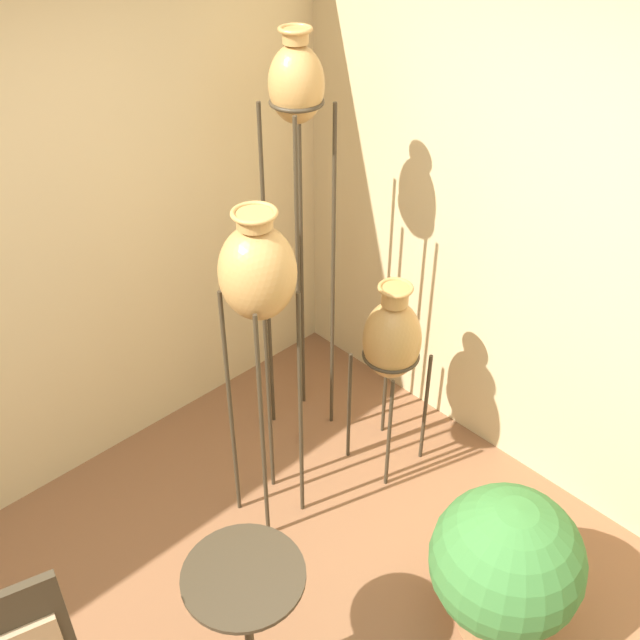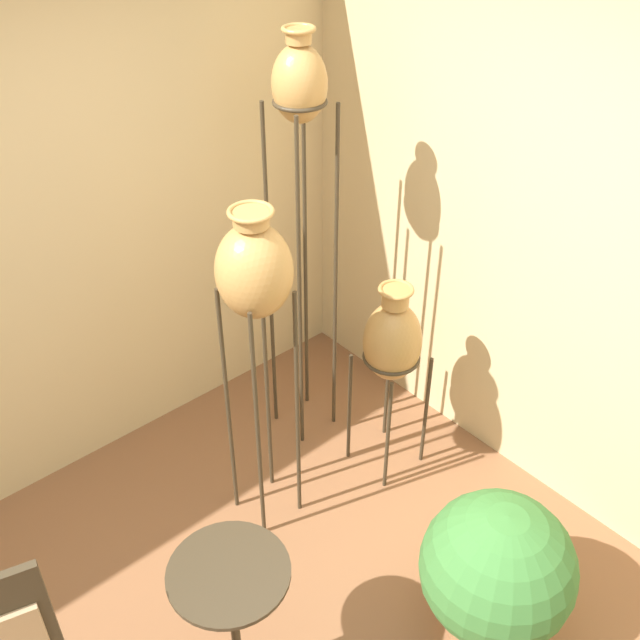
{
  "view_description": "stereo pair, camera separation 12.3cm",
  "coord_description": "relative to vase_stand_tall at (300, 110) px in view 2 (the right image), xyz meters",
  "views": [
    {
      "loc": [
        -0.99,
        -1.18,
        3.01
      ],
      "look_at": [
        1.0,
        0.91,
        0.94
      ],
      "focal_mm": 42.0,
      "sensor_mm": 36.0,
      "label": 1
    },
    {
      "loc": [
        -0.9,
        -1.27,
        3.01
      ],
      "look_at": [
        1.0,
        0.91,
        0.94
      ],
      "focal_mm": 42.0,
      "sensor_mm": 36.0,
      "label": 2
    }
  ],
  "objects": [
    {
      "name": "wall_back",
      "position": [
        -1.14,
        0.6,
        -0.5
      ],
      "size": [
        7.55,
        0.06,
        2.7
      ],
      "color": "#D1B784",
      "rests_on": "ground_plane"
    },
    {
      "name": "wall_right",
      "position": [
        0.67,
        -1.2,
        -0.5
      ],
      "size": [
        0.06,
        7.55,
        2.7
      ],
      "color": "#D1B784",
      "rests_on": "ground_plane"
    },
    {
      "name": "vase_stand_tall",
      "position": [
        0.0,
        0.0,
        0.0
      ],
      "size": [
        0.26,
        0.26,
        2.2
      ],
      "color": "#382D1E",
      "rests_on": "ground_plane"
    },
    {
      "name": "vase_stand_medium",
      "position": [
        -0.56,
        -0.37,
        -0.46
      ],
      "size": [
        0.32,
        0.32,
        1.69
      ],
      "color": "#382D1E",
      "rests_on": "ground_plane"
    },
    {
      "name": "vase_stand_short",
      "position": [
        0.13,
        -0.52,
        -1.05
      ],
      "size": [
        0.3,
        0.3,
        1.11
      ],
      "color": "#382D1E",
      "rests_on": "ground_plane"
    },
    {
      "name": "side_table",
      "position": [
        -1.21,
        -1.02,
        -1.32
      ],
      "size": [
        0.45,
        0.45,
        0.74
      ],
      "color": "#382D1E",
      "rests_on": "ground_plane"
    },
    {
      "name": "potted_plant",
      "position": [
        -0.28,
        -1.54,
        -1.43
      ],
      "size": [
        0.63,
        0.63,
        0.76
      ],
      "color": "olive",
      "rests_on": "ground_plane"
    }
  ]
}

